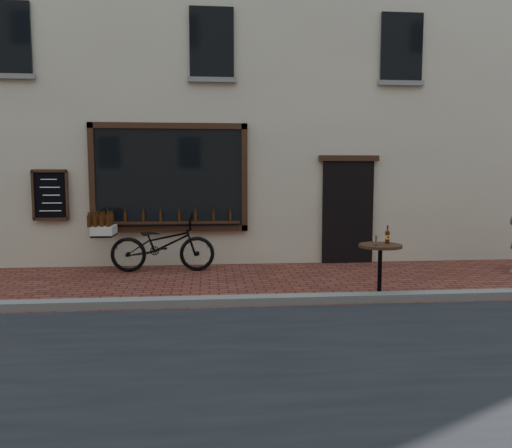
{
  "coord_description": "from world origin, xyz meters",
  "views": [
    {
      "loc": [
        -1.09,
        -7.05,
        1.96
      ],
      "look_at": [
        -0.31,
        1.2,
        1.1
      ],
      "focal_mm": 35.0,
      "sensor_mm": 36.0,
      "label": 1
    }
  ],
  "objects": [
    {
      "name": "bistro_table",
      "position": [
        1.55,
        0.35,
        0.61
      ],
      "size": [
        0.66,
        0.66,
        1.14
      ],
      "color": "black",
      "rests_on": "ground"
    },
    {
      "name": "cargo_bicycle",
      "position": [
        -2.05,
        2.86,
        0.55
      ],
      "size": [
        2.42,
        0.72,
        1.15
      ],
      "rotation": [
        0.0,
        0.0,
        1.57
      ],
      "color": "black",
      "rests_on": "ground"
    },
    {
      "name": "kerb",
      "position": [
        0.0,
        0.2,
        0.06
      ],
      "size": [
        90.0,
        0.25,
        0.12
      ],
      "primitive_type": "cube",
      "color": "slate",
      "rests_on": "ground"
    },
    {
      "name": "ground",
      "position": [
        0.0,
        0.0,
        0.0
      ],
      "size": [
        90.0,
        90.0,
        0.0
      ],
      "primitive_type": "plane",
      "color": "#58251C",
      "rests_on": "ground"
    },
    {
      "name": "shop_building",
      "position": [
        0.0,
        6.5,
        5.0
      ],
      "size": [
        28.0,
        6.2,
        10.0
      ],
      "color": "beige",
      "rests_on": "ground"
    }
  ]
}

